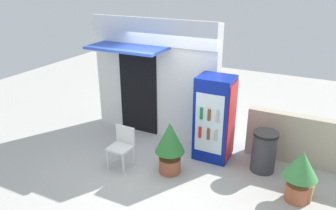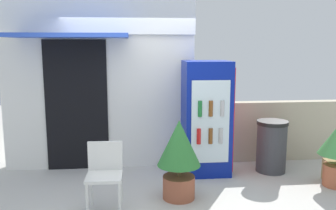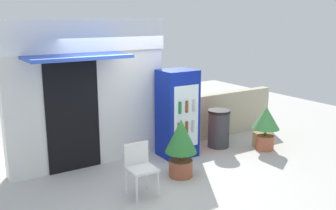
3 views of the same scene
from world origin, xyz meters
name	(u,v)px [view 1 (image 1 of 3)]	position (x,y,z in m)	size (l,w,h in m)	color
ground	(153,162)	(0.00, 0.00, 0.00)	(16.00, 16.00, 0.00)	beige
storefront_building	(154,76)	(-0.69, 1.34, 1.46)	(3.16, 1.19, 2.83)	silver
drink_cooler	(214,119)	(1.05, 0.79, 0.91)	(0.75, 0.68, 1.83)	navy
plastic_chair	(122,144)	(-0.49, -0.37, 0.51)	(0.45, 0.44, 0.85)	silver
potted_plant_near_shop	(170,144)	(0.48, -0.16, 0.64)	(0.59, 0.59, 1.09)	#995138
potted_plant_curbside	(301,171)	(2.87, 0.04, 0.60)	(0.60, 0.60, 0.97)	#AD5B3D
trash_bin	(264,151)	(2.13, 0.74, 0.43)	(0.50, 0.50, 0.85)	#38383D
stone_boundary_wall	(311,142)	(2.95, 1.36, 0.53)	(2.61, 0.22, 1.07)	#B7AD93
cardboard_box	(303,189)	(2.96, 0.19, 0.17)	(0.35, 0.28, 0.33)	tan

